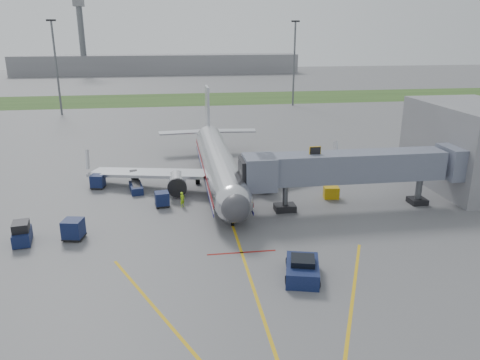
{
  "coord_description": "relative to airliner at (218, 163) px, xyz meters",
  "views": [
    {
      "loc": [
        -5.46,
        -40.02,
        18.35
      ],
      "look_at": [
        1.4,
        6.4,
        3.2
      ],
      "focal_mm": 35.0,
      "sensor_mm": 36.0,
      "label": 1
    }
  ],
  "objects": [
    {
      "name": "airliner",
      "position": [
        0.0,
        0.0,
        0.0
      ],
      "size": [
        32.1,
        35.67,
        10.25
      ],
      "color": "silver",
      "rests_on": "ground"
    },
    {
      "name": "apron_markings",
      "position": [
        -0.0,
        -22.65,
        -2.64
      ],
      "size": [
        21.52,
        50.0,
        0.01
      ],
      "color": "gold",
      "rests_on": "ground"
    },
    {
      "name": "light_mast_left",
      "position": [
        -30.0,
        54.75,
        8.13
      ],
      "size": [
        2.0,
        0.44,
        20.4
      ],
      "color": "#595B60",
      "rests_on": "ground"
    },
    {
      "name": "light_mast_right",
      "position": [
        25.0,
        59.75,
        8.13
      ],
      "size": [
        2.0,
        0.44,
        20.4
      ],
      "color": "#595B60",
      "rests_on": "ground"
    },
    {
      "name": "baggage_cart_c",
      "position": [
        -6.88,
        -7.03,
        -1.82
      ],
      "size": [
        1.69,
        1.69,
        1.61
      ],
      "color": "#0C1735",
      "rests_on": "ground"
    },
    {
      "name": "belt_loader",
      "position": [
        -10.01,
        -1.56,
        -2.14
      ],
      "size": [
        1.92,
        4.28,
        2.02
      ],
      "color": "#0C1735",
      "rests_on": "ground"
    },
    {
      "name": "distant_terminal",
      "position": [
        -10.0,
        154.75,
        1.35
      ],
      "size": [
        120.0,
        14.0,
        8.0
      ],
      "primitive_type": "cube",
      "color": "slate",
      "rests_on": "ground"
    },
    {
      "name": "baggage_cart_a",
      "position": [
        -14.8,
        -14.25,
        -1.69
      ],
      "size": [
        2.06,
        2.06,
        1.88
      ],
      "color": "#0C1735",
      "rests_on": "ground"
    },
    {
      "name": "baggage_tug",
      "position": [
        -19.23,
        -14.43,
        -1.76
      ],
      "size": [
        1.96,
        3.07,
        2.0
      ],
      "color": "#0C1735",
      "rests_on": "ground"
    },
    {
      "name": "baggage_cart_b",
      "position": [
        -14.64,
        0.31,
        -1.79
      ],
      "size": [
        1.81,
        1.81,
        1.68
      ],
      "color": "#0C1735",
      "rests_on": "ground"
    },
    {
      "name": "ramp_worker",
      "position": [
        -4.71,
        -7.48,
        -1.81
      ],
      "size": [
        0.71,
        0.72,
        1.68
      ],
      "primitive_type": "imported",
      "rotation": [
        0.0,
        0.0,
        0.84
      ],
      "color": "#9DDE1A",
      "rests_on": "ground"
    },
    {
      "name": "control_tower",
      "position": [
        -40.0,
        149.75,
        14.68
      ],
      "size": [
        4.0,
        4.0,
        30.0
      ],
      "color": "#595B60",
      "rests_on": "ground"
    },
    {
      "name": "ground_power_cart",
      "position": [
        12.12,
        -7.25,
        -1.99
      ],
      "size": [
        1.8,
        1.32,
        1.34
      ],
      "color": "#CB9C0B",
      "rests_on": "ground"
    },
    {
      "name": "terminal",
      "position": [
        30.0,
        -5.25,
        2.35
      ],
      "size": [
        10.0,
        16.0,
        10.0
      ],
      "primitive_type": "cube",
      "color": "slate",
      "rests_on": "ground"
    },
    {
      "name": "ground",
      "position": [
        -0.0,
        -15.25,
        -2.65
      ],
      "size": [
        400.0,
        400.0,
        0.0
      ],
      "primitive_type": "plane",
      "color": "#565659",
      "rests_on": "ground"
    },
    {
      "name": "jet_bridge",
      "position": [
        12.86,
        -10.25,
        1.82
      ],
      "size": [
        25.3,
        4.0,
        6.9
      ],
      "color": "slate",
      "rests_on": "ground"
    },
    {
      "name": "pushback_tug",
      "position": [
        4.0,
        -24.16,
        -1.94
      ],
      "size": [
        3.44,
        4.56,
        1.69
      ],
      "color": "#0C1735",
      "rests_on": "ground"
    },
    {
      "name": "grass_strip",
      "position": [
        -0.0,
        74.75,
        -2.64
      ],
      "size": [
        300.0,
        25.0,
        0.01
      ],
      "primitive_type": "cube",
      "color": "#2D4C1E",
      "rests_on": "ground"
    }
  ]
}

